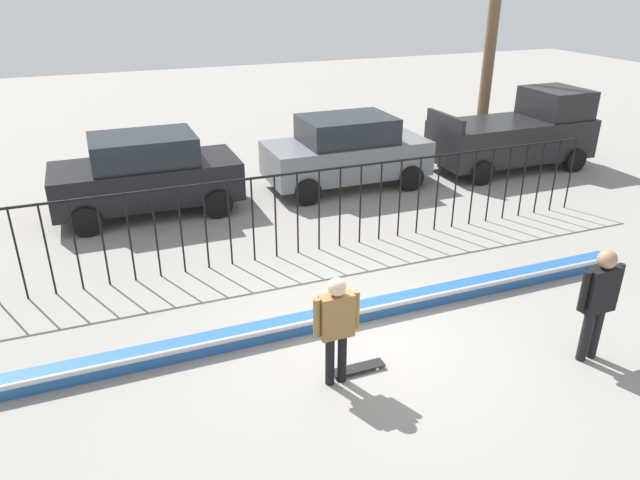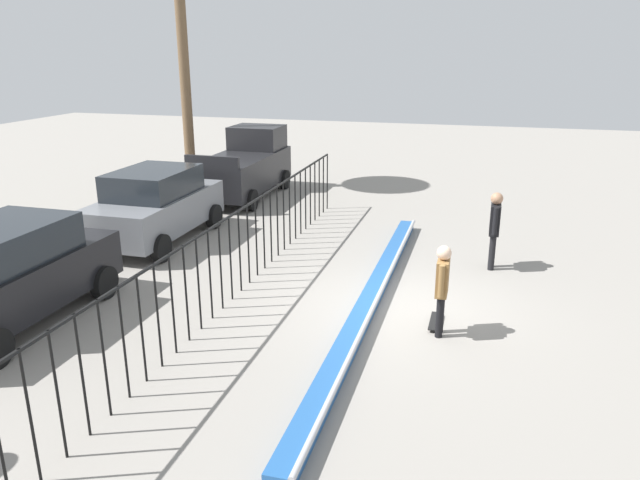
% 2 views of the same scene
% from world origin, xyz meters
% --- Properties ---
extents(ground_plane, '(60.00, 60.00, 0.00)m').
position_xyz_m(ground_plane, '(0.00, 0.00, 0.00)').
color(ground_plane, gray).
extents(bowl_coping_ledge, '(11.00, 0.40, 0.27)m').
position_xyz_m(bowl_coping_ledge, '(0.00, 0.56, 0.12)').
color(bowl_coping_ledge, '#235699').
rests_on(bowl_coping_ledge, ground).
extents(perimeter_fence, '(14.04, 0.04, 1.75)m').
position_xyz_m(perimeter_fence, '(0.00, 3.33, 1.08)').
color(perimeter_fence, black).
rests_on(perimeter_fence, ground).
extents(skateboarder, '(0.67, 0.25, 1.67)m').
position_xyz_m(skateboarder, '(-0.93, -0.86, 1.00)').
color(skateboarder, black).
rests_on(skateboarder, ground).
extents(skateboard, '(0.80, 0.20, 0.07)m').
position_xyz_m(skateboard, '(-0.53, -0.76, 0.06)').
color(skateboard, black).
rests_on(skateboard, ground).
extents(camera_operator, '(0.73, 0.27, 1.80)m').
position_xyz_m(camera_operator, '(2.81, -1.73, 1.08)').
color(camera_operator, black).
rests_on(camera_operator, ground).
extents(parked_car_black, '(4.30, 2.12, 1.90)m').
position_xyz_m(parked_car_black, '(-2.56, 6.80, 0.97)').
color(parked_car_black, black).
rests_on(parked_car_black, ground).
extents(parked_car_gray, '(4.30, 2.12, 1.90)m').
position_xyz_m(parked_car_gray, '(2.62, 6.81, 0.97)').
color(parked_car_gray, slate).
rests_on(parked_car_gray, ground).
extents(pickup_truck, '(4.70, 2.12, 2.24)m').
position_xyz_m(pickup_truck, '(7.95, 6.49, 1.04)').
color(pickup_truck, black).
rests_on(pickup_truck, ground).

